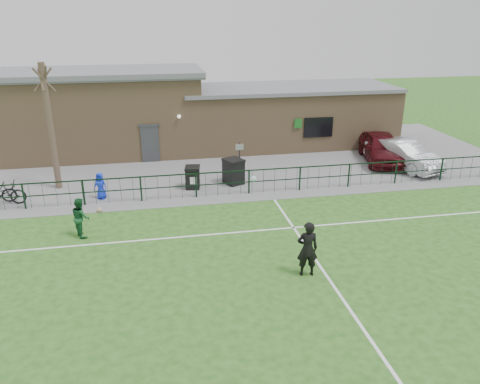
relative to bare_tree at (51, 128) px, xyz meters
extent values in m
plane|color=#255519|center=(8.00, -10.50, -3.00)|extent=(90.00, 90.00, 0.00)
cube|color=slate|center=(8.00, 3.00, -2.99)|extent=(34.00, 13.00, 0.02)
cube|color=white|center=(8.00, -2.70, -3.00)|extent=(28.00, 0.10, 0.01)
cube|color=white|center=(8.00, -6.50, -3.00)|extent=(28.00, 0.10, 0.01)
cube|color=white|center=(10.00, -10.50, -3.00)|extent=(0.10, 16.00, 0.01)
cube|color=black|center=(8.00, -2.50, -2.40)|extent=(28.00, 0.10, 1.20)
cylinder|color=#4B382D|center=(0.00, 0.00, 0.00)|extent=(0.30, 0.30, 6.00)
cube|color=black|center=(6.46, -1.25, -2.48)|extent=(0.78, 0.85, 1.01)
cube|color=black|center=(8.52, -1.00, -2.38)|extent=(1.08, 1.14, 1.19)
cylinder|color=black|center=(8.91, -0.55, -1.98)|extent=(0.07, 0.07, 2.00)
imported|color=#460C12|center=(17.48, 1.06, -2.15)|extent=(3.09, 5.20, 1.66)
imported|color=#A9ADB1|center=(18.15, -0.25, -2.23)|extent=(2.92, 4.83, 1.50)
imported|color=black|center=(-2.08, -1.83, -2.45)|extent=(2.04, 0.77, 1.06)
imported|color=#1630D4|center=(2.17, -1.86, -2.36)|extent=(0.71, 0.59, 1.24)
imported|color=black|center=(9.36, -10.01, -2.05)|extent=(0.73, 0.52, 1.90)
sphere|color=white|center=(8.32, -6.54, -0.79)|extent=(0.22, 0.22, 0.22)
imported|color=#165028|center=(1.78, -5.65, -2.23)|extent=(0.83, 0.92, 1.55)
sphere|color=silver|center=(2.20, -3.44, -2.89)|extent=(0.23, 0.23, 0.23)
cube|color=#9C7C57|center=(8.00, 6.00, -1.25)|extent=(24.00, 5.00, 3.50)
cube|color=#9C7C57|center=(1.76, 6.00, 1.10)|extent=(11.52, 5.00, 1.20)
cube|color=slate|center=(1.76, 6.00, 1.82)|extent=(12.02, 5.40, 0.28)
cube|color=slate|center=(13.28, 6.00, 0.60)|extent=(13.44, 5.30, 0.22)
cube|color=#383A3D|center=(4.50, 3.47, -1.95)|extent=(1.00, 0.08, 2.10)
cube|color=black|center=(14.50, 3.47, -1.40)|extent=(1.80, 0.08, 1.20)
cube|color=#19661E|center=(13.20, 3.42, -1.10)|extent=(0.45, 0.04, 0.55)
camera|label=1|loc=(4.72, -22.77, 5.10)|focal=35.00mm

